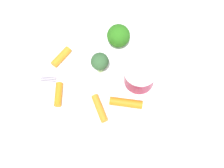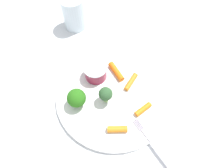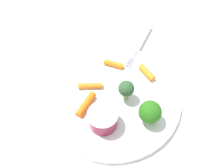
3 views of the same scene
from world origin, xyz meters
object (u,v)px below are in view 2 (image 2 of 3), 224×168
(sauce_cup, at_px, (95,72))
(fork, at_px, (156,148))
(napkin, at_px, (23,147))
(broccoli_floret_1, at_px, (76,98))
(carrot_stick_3, at_px, (117,129))
(drinking_glass, at_px, (74,13))
(carrot_stick_1, at_px, (116,71))
(carrot_stick_0, at_px, (131,82))
(plate, at_px, (114,95))
(carrot_stick_2, at_px, (143,109))
(broccoli_floret_0, at_px, (106,95))

(sauce_cup, relative_size, fork, 0.36)
(fork, bearing_deg, napkin, -134.05)
(broccoli_floret_1, xyz_separation_m, carrot_stick_3, (0.11, 0.02, -0.02))
(drinking_glass, bearing_deg, napkin, -55.67)
(carrot_stick_1, height_order, drinking_glass, drinking_glass)
(carrot_stick_3, bearing_deg, broccoli_floret_1, -168.07)
(carrot_stick_0, xyz_separation_m, fork, (0.15, -0.08, -0.00))
(broccoli_floret_1, bearing_deg, drinking_glass, 143.35)
(carrot_stick_1, bearing_deg, plate, -47.44)
(broccoli_floret_1, distance_m, napkin, 0.16)
(carrot_stick_2, bearing_deg, broccoli_floret_1, -139.24)
(fork, height_order, drinking_glass, drinking_glass)
(plate, bearing_deg, broccoli_floret_0, -85.57)
(plate, xyz_separation_m, carrot_stick_1, (-0.04, 0.04, 0.01))
(carrot_stick_0, height_order, fork, carrot_stick_0)
(sauce_cup, bearing_deg, carrot_stick_3, -22.10)
(sauce_cup, distance_m, broccoli_floret_0, 0.08)
(carrot_stick_0, relative_size, drinking_glass, 0.53)
(fork, relative_size, drinking_glass, 1.65)
(drinking_glass, bearing_deg, carrot_stick_2, -10.60)
(carrot_stick_1, distance_m, fork, 0.21)
(broccoli_floret_1, relative_size, napkin, 0.41)
(broccoli_floret_0, distance_m, carrot_stick_3, 0.08)
(carrot_stick_1, xyz_separation_m, carrot_stick_3, (0.11, -0.10, -0.00))
(sauce_cup, distance_m, carrot_stick_0, 0.09)
(carrot_stick_2, bearing_deg, broccoli_floret_0, -148.73)
(carrot_stick_2, xyz_separation_m, drinking_glass, (-0.34, 0.06, 0.03))
(plate, bearing_deg, broccoli_floret_1, -115.01)
(broccoli_floret_0, distance_m, napkin, 0.22)
(carrot_stick_1, xyz_separation_m, drinking_glass, (-0.22, 0.04, 0.03))
(carrot_stick_3, height_order, drinking_glass, drinking_glass)
(broccoli_floret_0, bearing_deg, carrot_stick_1, 120.58)
(carrot_stick_3, bearing_deg, carrot_stick_1, 137.53)
(broccoli_floret_1, height_order, carrot_stick_1, broccoli_floret_1)
(broccoli_floret_0, xyz_separation_m, broccoli_floret_1, (-0.04, -0.05, -0.00))
(fork, xyz_separation_m, napkin, (-0.20, -0.21, -0.01))
(carrot_stick_1, bearing_deg, sauce_cup, -121.79)
(sauce_cup, height_order, carrot_stick_2, sauce_cup)
(plate, xyz_separation_m, fork, (0.16, -0.03, 0.01))
(sauce_cup, xyz_separation_m, carrot_stick_3, (0.14, -0.06, -0.01))
(drinking_glass, bearing_deg, broccoli_floret_1, -36.65)
(plate, xyz_separation_m, carrot_stick_0, (0.01, 0.05, 0.01))
(broccoli_floret_0, relative_size, carrot_stick_1, 0.85)
(plate, height_order, drinking_glass, drinking_glass)
(fork, distance_m, napkin, 0.29)
(plate, distance_m, napkin, 0.24)
(broccoli_floret_0, height_order, carrot_stick_0, broccoli_floret_0)
(carrot_stick_0, xyz_separation_m, carrot_stick_1, (-0.05, -0.01, 0.00))
(carrot_stick_3, distance_m, napkin, 0.21)
(carrot_stick_1, bearing_deg, broccoli_floret_1, -89.05)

